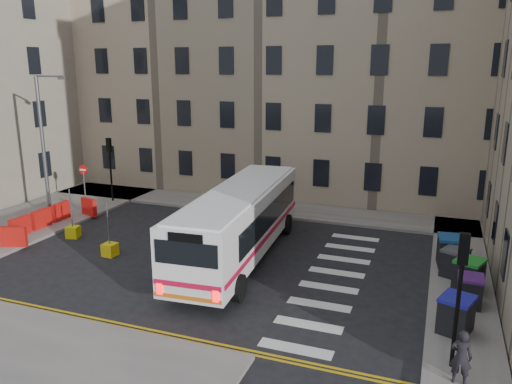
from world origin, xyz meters
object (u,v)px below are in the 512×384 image
Objects in this scene: streetlamp at (43,146)px; wheelie_bin_d at (455,262)px; bus at (240,220)px; wheelie_bin_e at (450,251)px; bollard_chevron at (110,250)px; wheelie_bin_a at (456,314)px; pedestrian at (461,357)px; wheelie_bin_b at (470,290)px; wheelie_bin_c at (469,274)px; bollard_yellow at (73,232)px.

streetlamp reaches higher than wheelie_bin_d.
wheelie_bin_d is (9.29, 0.97, -1.11)m from bus.
bus is 9.39m from wheelie_bin_e.
bollard_chevron is at bearing -171.57° from wheelie_bin_e.
wheelie_bin_d is at bearing 1.87° from bus.
wheelie_bin_a reaches higher than wheelie_bin_d.
bollard_chevron is (-5.84, -1.88, -1.55)m from bus.
pedestrian reaches higher than wheelie_bin_a.
wheelie_bin_a is at bearing -13.92° from streetlamp.
wheelie_bin_b is 0.81× the size of wheelie_bin_c.
streetlamp is 5.06× the size of pedestrian.
bus is 8.54× the size of wheelie_bin_c.
bus is at bearing -33.25° from pedestrian.
bollard_yellow is (-18.33, -2.47, -0.52)m from wheelie_bin_e.
bollard_chevron is (-15.11, 2.00, -0.48)m from wheelie_bin_a.
bollard_chevron is at bearing -23.56° from bollard_yellow.
wheelie_bin_d is (-0.48, 2.65, 0.02)m from wheelie_bin_b.
wheelie_bin_c is 2.40m from wheelie_bin_e.
bollard_yellow is 1.00× the size of bollard_chevron.
wheelie_bin_a is 1.02× the size of wheelie_bin_d.
wheelie_bin_b is at bearing -3.81° from bollard_yellow.
streetlamp is 22.57m from wheelie_bin_c.
wheelie_bin_e is at bearing 8.68° from bus.
bollard_chevron is (3.38, -1.48, 0.00)m from bollard_yellow.
bus is 19.99× the size of bollard_chevron.
wheelie_bin_c is at bearing -44.43° from wheelie_bin_d.
wheelie_bin_e is at bearing 128.19° from wheelie_bin_c.
bollard_yellow is at bearing -157.73° from wheelie_bin_c.
streetlamp is at bearing 152.85° from bollard_chevron.
wheelie_bin_e is (-0.66, 3.74, 0.10)m from wheelie_bin_b.
wheelie_bin_a is 4.86m from wheelie_bin_d.
bollard_yellow is (-19.01, -0.17, -0.48)m from wheelie_bin_c.
wheelie_bin_a is 0.98× the size of wheelie_bin_c.
streetlamp reaches higher than bollard_chevron.
wheelie_bin_e is (-0.17, 5.95, 0.05)m from wheelie_bin_a.
pedestrian is 2.68× the size of bollard_chevron.
bus reaches higher than wheelie_bin_e.
wheelie_bin_c is 19.02m from bollard_yellow.
streetlamp is at bearing 173.39° from wheelie_bin_b.
bus reaches higher than pedestrian.
wheelie_bin_c is at bearing -4.46° from streetlamp.
bus is 9.98m from wheelie_bin_b.
wheelie_bin_d is at bearing 10.69° from bollard_chevron.
wheelie_bin_a is 2.92m from pedestrian.
wheelie_bin_c is 6.58m from pedestrian.
wheelie_bin_a is at bearing -101.17° from wheelie_bin_b.
wheelie_bin_c is (0.51, 3.65, 0.00)m from wheelie_bin_a.
wheelie_bin_d is 0.84× the size of pedestrian.
wheelie_bin_e is (-0.19, 1.09, 0.08)m from wheelie_bin_d.
wheelie_bin_a is at bearing -94.76° from wheelie_bin_e.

